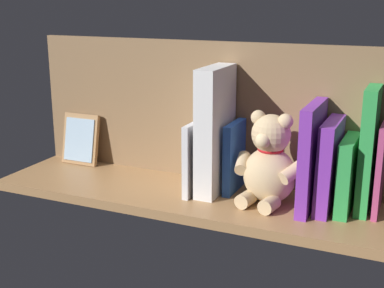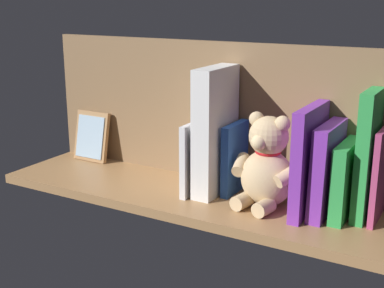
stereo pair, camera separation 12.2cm
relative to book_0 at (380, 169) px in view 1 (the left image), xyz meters
The scene contains 12 objects.
ground_plane 42.88cm from the book_0, ahead, with size 96.47×27.35×2.20cm, color #A87A4C.
shelf_back_panel 42.43cm from the book_0, ahead, with size 96.47×1.50×34.41cm, color olive.
book_0 is the anchor object (origin of this frame).
book_1 4.66cm from the book_0, ahead, with size 2.72×11.17×26.91cm, color green.
book_2 6.78cm from the book_0, 11.99° to the left, with size 2.84×13.90×16.02cm, color green.
book_3 10.43cm from the book_0, 11.08° to the left, with size 3.14×15.18×19.62cm, color purple.
book_4 14.33cm from the book_0, 11.98° to the left, with size 2.52×17.07×23.13cm, color purple.
teddy_bear 23.25cm from the book_0, ahead, with size 16.52×14.71×20.70cm.
book_5 32.52cm from the book_0, ahead, with size 1.87×10.93×16.62cm, color blue.
dictionary_thick_white 36.94cm from the book_0, ahead, with size 4.57×15.03×29.58cm, color white.
book_6 40.50cm from the book_0, ahead, with size 1.49×16.19×16.99cm, color silver.
picture_frame_leaning 78.43cm from the book_0, ahead, with size 10.79×4.20×13.91cm.
Camera 1 is at (-47.97, 107.57, 44.68)cm, focal length 49.46 mm.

